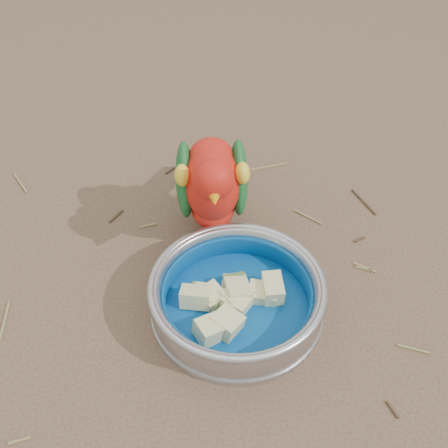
{
  "coord_description": "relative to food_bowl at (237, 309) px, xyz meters",
  "views": [
    {
      "loc": [
        0.03,
        -0.48,
        0.7
      ],
      "look_at": [
        0.05,
        0.16,
        0.08
      ],
      "focal_mm": 50.0,
      "sensor_mm": 36.0,
      "label": 1
    }
  ],
  "objects": [
    {
      "name": "food_bowl",
      "position": [
        0.0,
        0.0,
        0.0
      ],
      "size": [
        0.24,
        0.24,
        0.02
      ],
      "primitive_type": "cylinder",
      "color": "#B2B2BA",
      "rests_on": "ground"
    },
    {
      "name": "ground_debris",
      "position": [
        -0.07,
        -0.02,
        -0.01
      ],
      "size": [
        0.9,
        0.8,
        0.01
      ],
      "primitive_type": null,
      "color": "olive",
      "rests_on": "ground"
    },
    {
      "name": "lory_parrot",
      "position": [
        -0.03,
        0.15,
        0.08
      ],
      "size": [
        0.12,
        0.23,
        0.18
      ],
      "primitive_type": null,
      "rotation": [
        0.0,
        0.0,
        -3.1
      ],
      "color": "red",
      "rests_on": "ground"
    },
    {
      "name": "ground",
      "position": [
        -0.06,
        -0.07,
        -0.01
      ],
      "size": [
        60.0,
        60.0,
        0.0
      ],
      "primitive_type": "plane",
      "color": "brown"
    },
    {
      "name": "bowl_wall",
      "position": [
        0.0,
        0.0,
        0.03
      ],
      "size": [
        0.24,
        0.24,
        0.04
      ],
      "primitive_type": null,
      "color": "#B2B2BA",
      "rests_on": "food_bowl"
    },
    {
      "name": "fruit_wedges",
      "position": [
        0.0,
        0.0,
        0.02
      ],
      "size": [
        0.14,
        0.14,
        0.03
      ],
      "primitive_type": null,
      "color": "beige",
      "rests_on": "food_bowl"
    }
  ]
}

